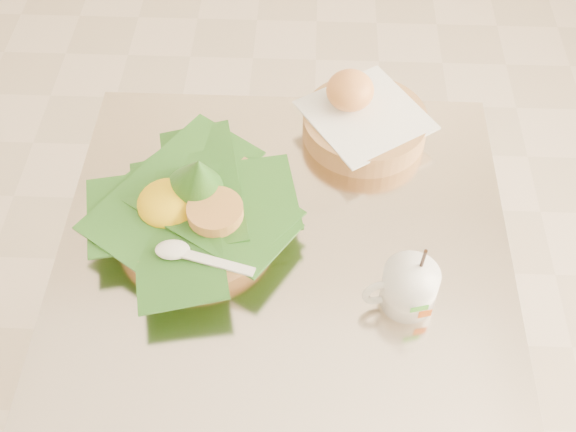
{
  "coord_description": "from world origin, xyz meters",
  "views": [
    {
      "loc": [
        0.21,
        -0.7,
        1.65
      ],
      "look_at": [
        0.18,
        -0.03,
        0.82
      ],
      "focal_mm": 45.0,
      "sensor_mm": 36.0,
      "label": 1
    }
  ],
  "objects_px": {
    "cafe_table": "(285,322)",
    "bread_basket": "(362,119)",
    "coffee_mug": "(408,287)",
    "rice_basket": "(193,205)"
  },
  "relations": [
    {
      "from": "bread_basket",
      "to": "rice_basket",
      "type": "bearing_deg",
      "value": -141.19
    },
    {
      "from": "rice_basket",
      "to": "bread_basket",
      "type": "bearing_deg",
      "value": 38.81
    },
    {
      "from": "bread_basket",
      "to": "coffee_mug",
      "type": "xyz_separation_m",
      "value": [
        0.06,
        -0.35,
        0.0
      ]
    },
    {
      "from": "coffee_mug",
      "to": "cafe_table",
      "type": "bearing_deg",
      "value": 154.49
    },
    {
      "from": "rice_basket",
      "to": "coffee_mug",
      "type": "xyz_separation_m",
      "value": [
        0.32,
        -0.13,
        -0.01
      ]
    },
    {
      "from": "rice_basket",
      "to": "coffee_mug",
      "type": "bearing_deg",
      "value": -22.36
    },
    {
      "from": "cafe_table",
      "to": "rice_basket",
      "type": "xyz_separation_m",
      "value": [
        -0.14,
        0.05,
        0.26
      ]
    },
    {
      "from": "cafe_table",
      "to": "bread_basket",
      "type": "xyz_separation_m",
      "value": [
        0.13,
        0.26,
        0.25
      ]
    },
    {
      "from": "cafe_table",
      "to": "bread_basket",
      "type": "relative_size",
      "value": 2.94
    },
    {
      "from": "cafe_table",
      "to": "rice_basket",
      "type": "relative_size",
      "value": 2.33
    }
  ]
}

